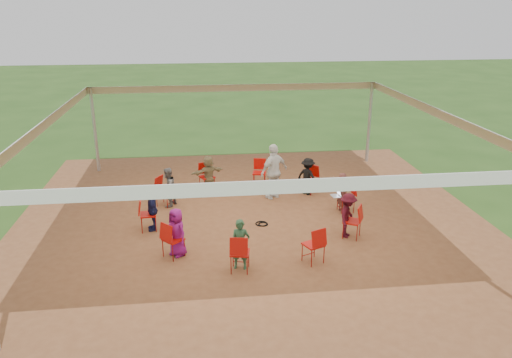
{
  "coord_description": "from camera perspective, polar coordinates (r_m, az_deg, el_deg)",
  "views": [
    {
      "loc": [
        -1.38,
        -12.67,
        5.69
      ],
      "look_at": [
        0.16,
        0.3,
        1.11
      ],
      "focal_mm": 35.0,
      "sensor_mm": 36.0,
      "label": 1
    }
  ],
  "objects": [
    {
      "name": "person_seated_7",
      "position": [
        12.98,
        10.44,
        -4.11
      ],
      "size": [
        0.71,
        0.85,
        1.18
      ],
      "primitive_type": "imported",
      "rotation": [
        0.0,
        0.0,
        1.05
      ],
      "color": "#3C0A14",
      "rests_on": "ground"
    },
    {
      "name": "chair_0",
      "position": [
        14.61,
        10.26,
        -2.02
      ],
      "size": [
        0.48,
        0.47,
        0.9
      ],
      "primitive_type": null,
      "rotation": [
        0.0,
        0.0,
        1.68
      ],
      "color": "#B90D06",
      "rests_on": "ground"
    },
    {
      "name": "tent",
      "position": [
        13.17,
        -0.55,
        4.73
      ],
      "size": [
        10.33,
        10.33,
        3.0
      ],
      "color": "#B2B2B7",
      "rests_on": "ground"
    },
    {
      "name": "dirt_patch",
      "position": [
        13.96,
        -0.52,
        -4.71
      ],
      "size": [
        13.0,
        13.0,
        0.0
      ],
      "primitive_type": "plane",
      "color": "brown",
      "rests_on": "ground"
    },
    {
      "name": "chair_2",
      "position": [
        16.4,
        0.38,
        0.68
      ],
      "size": [
        0.5,
        0.52,
        0.9
      ],
      "primitive_type": null,
      "rotation": [
        0.0,
        0.0,
        2.94
      ],
      "color": "#B90D06",
      "rests_on": "ground"
    },
    {
      "name": "person_seated_2",
      "position": [
        15.95,
        -5.45,
        0.61
      ],
      "size": [
        1.17,
        0.83,
        1.18
      ],
      "primitive_type": "imported",
      "rotation": [
        0.0,
        0.0,
        -2.72
      ],
      "color": "#8E7C51",
      "rests_on": "ground"
    },
    {
      "name": "chair_6",
      "position": [
        12.01,
        -9.45,
        -6.83
      ],
      "size": [
        0.61,
        0.61,
        0.9
      ],
      "primitive_type": null,
      "rotation": [
        0.0,
        0.0,
        -0.83
      ],
      "color": "#B90D06",
      "rests_on": "ground"
    },
    {
      "name": "laptop",
      "position": [
        14.46,
        9.26,
        -1.7
      ],
      "size": [
        0.28,
        0.34,
        0.22
      ],
      "rotation": [
        0.0,
        0.0,
        1.68
      ],
      "color": "#B7B7BC",
      "rests_on": "ground"
    },
    {
      "name": "person_seated_6",
      "position": [
        11.29,
        -1.79,
        -7.49
      ],
      "size": [
        0.48,
        0.36,
        1.18
      ],
      "primitive_type": "imported",
      "rotation": [
        0.0,
        0.0,
        -0.2
      ],
      "color": "#284D30",
      "rests_on": "ground"
    },
    {
      "name": "standing_person",
      "position": [
        15.25,
        2.06,
        0.87
      ],
      "size": [
        1.13,
        0.98,
        1.73
      ],
      "primitive_type": "imported",
      "rotation": [
        0.0,
        0.0,
        3.71
      ],
      "color": "silver",
      "rests_on": "ground"
    },
    {
      "name": "person_seated_5",
      "position": [
        12.01,
        -9.05,
        -6.02
      ],
      "size": [
        0.63,
        0.65,
        1.18
      ],
      "primitive_type": "imported",
      "rotation": [
        0.0,
        0.0,
        -0.83
      ],
      "color": "#80126A",
      "rests_on": "ground"
    },
    {
      "name": "chair_7",
      "position": [
        11.26,
        -1.85,
        -8.43
      ],
      "size": [
        0.5,
        0.52,
        0.9
      ],
      "primitive_type": null,
      "rotation": [
        0.0,
        0.0,
        -0.2
      ],
      "color": "#B90D06",
      "rests_on": "ground"
    },
    {
      "name": "person_seated_3",
      "position": [
        14.92,
        -10.03,
        -0.94
      ],
      "size": [
        0.57,
        0.66,
        1.18
      ],
      "primitive_type": "imported",
      "rotation": [
        0.0,
        0.0,
        -2.09
      ],
      "color": "slate",
      "rests_on": "ground"
    },
    {
      "name": "chair_9",
      "position": [
        13.02,
        10.92,
        -4.79
      ],
      "size": [
        0.59,
        0.58,
        0.9
      ],
      "primitive_type": null,
      "rotation": [
        0.0,
        0.0,
        1.05
      ],
      "color": "#B90D06",
      "rests_on": "ground"
    },
    {
      "name": "cable_coil",
      "position": [
        13.68,
        0.7,
        -5.15
      ],
      "size": [
        0.41,
        0.41,
        0.03
      ],
      "rotation": [
        0.0,
        0.0,
        -0.25
      ],
      "color": "black",
      "rests_on": "ground"
    },
    {
      "name": "person_seated_4",
      "position": [
        13.44,
        -11.77,
        -3.37
      ],
      "size": [
        0.43,
        0.73,
        1.18
      ],
      "primitive_type": "imported",
      "rotation": [
        0.0,
        0.0,
        -1.46
      ],
      "color": "#171942",
      "rests_on": "ground"
    },
    {
      "name": "chair_3",
      "position": [
        16.1,
        -5.63,
        0.23
      ],
      "size": [
        0.56,
        0.57,
        0.9
      ],
      "primitive_type": null,
      "rotation": [
        0.0,
        0.0,
        -2.72
      ],
      "color": "#B90D06",
      "rests_on": "ground"
    },
    {
      "name": "chair_4",
      "position": [
        15.04,
        -10.38,
        -1.4
      ],
      "size": [
        0.59,
        0.58,
        0.9
      ],
      "primitive_type": null,
      "rotation": [
        0.0,
        0.0,
        -2.09
      ],
      "color": "#B90D06",
      "rests_on": "ground"
    },
    {
      "name": "chair_1",
      "position": [
        15.86,
        6.17,
        -0.09
      ],
      "size": [
        0.61,
        0.61,
        0.9
      ],
      "primitive_type": null,
      "rotation": [
        0.0,
        0.0,
        2.31
      ],
      "color": "#B90D06",
      "rests_on": "ground"
    },
    {
      "name": "person_seated_0",
      "position": [
        14.51,
        9.86,
        -1.52
      ],
      "size": [
        0.33,
        0.46,
        1.18
      ],
      "primitive_type": "imported",
      "rotation": [
        0.0,
        0.0,
        1.68
      ],
      "color": "brown",
      "rests_on": "ground"
    },
    {
      "name": "chair_5",
      "position": [
        13.5,
        -12.24,
        -3.99
      ],
      "size": [
        0.48,
        0.47,
        0.9
      ],
      "primitive_type": null,
      "rotation": [
        0.0,
        0.0,
        -1.46
      ],
      "color": "#B90D06",
      "rests_on": "ground"
    },
    {
      "name": "person_seated_1",
      "position": [
        15.71,
        5.94,
        0.31
      ],
      "size": [
        0.8,
        0.82,
        1.18
      ],
      "primitive_type": "imported",
      "rotation": [
        0.0,
        0.0,
        2.31
      ],
      "color": "black",
      "rests_on": "ground"
    },
    {
      "name": "chair_8",
      "position": [
        11.68,
        6.57,
        -7.48
      ],
      "size": [
        0.56,
        0.57,
        0.9
      ],
      "primitive_type": null,
      "rotation": [
        0.0,
        0.0,
        0.43
      ],
      "color": "#B90D06",
      "rests_on": "ground"
    },
    {
      "name": "ground",
      "position": [
        13.96,
        -0.52,
        -4.73
      ],
      "size": [
        80.0,
        80.0,
        0.0
      ],
      "primitive_type": "plane",
      "color": "#264916",
      "rests_on": "ground"
    }
  ]
}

